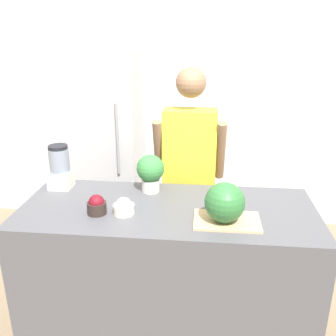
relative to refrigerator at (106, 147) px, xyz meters
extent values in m
cube|color=silver|center=(0.75, 0.38, 0.39)|extent=(8.00, 0.06, 2.60)
cube|color=#4C4C51|center=(0.75, -1.34, -0.44)|extent=(1.86, 0.78, 0.94)
cube|color=#B7B7BC|center=(0.00, 0.00, 0.00)|extent=(0.69, 0.66, 1.83)
cylinder|color=gray|center=(0.21, -0.35, 0.18)|extent=(0.02, 0.02, 0.64)
cube|color=gray|center=(0.86, -0.65, -0.49)|extent=(0.31, 0.18, 0.84)
cube|color=gold|center=(0.86, -0.65, 0.22)|extent=(0.41, 0.22, 0.59)
sphere|color=#936B4C|center=(0.86, -0.65, 0.72)|extent=(0.23, 0.23, 0.23)
cylinder|color=#936B4C|center=(0.62, -0.69, 0.21)|extent=(0.07, 0.24, 0.50)
cylinder|color=#936B4C|center=(1.10, -0.69, 0.21)|extent=(0.07, 0.24, 0.50)
cube|color=tan|center=(1.12, -1.49, 0.04)|extent=(0.38, 0.25, 0.01)
sphere|color=#2D6B33|center=(1.10, -1.51, 0.16)|extent=(0.23, 0.23, 0.23)
cylinder|color=#2D231E|center=(0.34, -1.47, 0.07)|extent=(0.12, 0.12, 0.07)
sphere|color=maroon|center=(0.34, -1.47, 0.10)|extent=(0.10, 0.10, 0.10)
cylinder|color=beige|center=(0.50, -1.45, 0.06)|extent=(0.13, 0.13, 0.06)
sphere|color=white|center=(0.50, -1.45, 0.09)|extent=(0.09, 0.09, 0.09)
cube|color=silver|center=(-0.03, -1.10, 0.09)|extent=(0.15, 0.15, 0.12)
cylinder|color=gray|center=(-0.03, -1.10, 0.23)|extent=(0.14, 0.14, 0.17)
cylinder|color=black|center=(-0.03, -1.10, 0.33)|extent=(0.13, 0.13, 0.02)
cylinder|color=beige|center=(0.61, -1.10, 0.08)|extent=(0.12, 0.12, 0.09)
sphere|color=#387F3D|center=(0.61, -1.10, 0.20)|extent=(0.19, 0.19, 0.19)
camera|label=1|loc=(0.98, -3.46, 1.07)|focal=40.00mm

